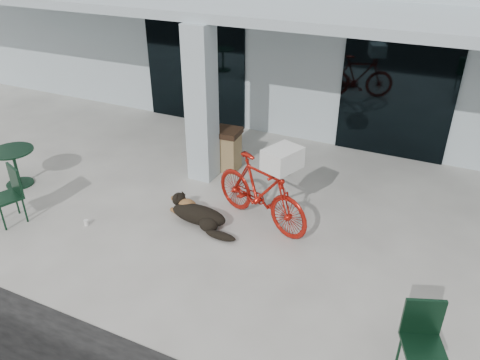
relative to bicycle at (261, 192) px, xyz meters
The scene contains 14 objects.
ground 1.38m from the bicycle, 101.39° to the right, with size 80.00×80.00×0.00m, color beige.
building 7.48m from the bicycle, 91.90° to the left, with size 22.00×7.00×4.50m, color #AABBC1.
storefront_glass_left 5.16m from the bicycle, 132.35° to the left, with size 2.80×0.06×2.70m, color black.
storefront_glass_right 4.15m from the bicycle, 67.59° to the left, with size 2.40×0.06×2.70m, color black.
column 2.26m from the bicycle, 147.82° to the left, with size 0.50×0.50×3.12m, color #AABBC1.
overhang 3.53m from the bicycle, 95.77° to the left, with size 22.00×2.80×0.18m, color #AABBC1.
bicycle is the anchor object (origin of this frame).
laundry_basket 0.92m from the bicycle, 20.84° to the right, with size 0.59×0.44×0.35m, color white.
dog 1.17m from the bicycle, 152.40° to the right, with size 1.21×0.40×0.40m, color black, non-canonical shape.
cup_near_dog 3.13m from the bicycle, 152.99° to the right, with size 0.08×0.08×0.10m, color white.
cafe_table_near 5.05m from the bicycle, behind, with size 0.82×0.82×0.77m, color black, non-canonical shape.
cafe_chair_near 4.43m from the bicycle, 155.04° to the right, with size 0.47×0.51×1.03m, color black, non-canonical shape.
cafe_chair_far_a 3.67m from the bicycle, 36.91° to the right, with size 0.46×0.50×1.01m, color black, non-canonical shape.
trash_receptacle 2.16m from the bicycle, 132.10° to the left, with size 0.54×0.54×0.91m, color #92774B, non-canonical shape.
Camera 1 is at (2.87, -5.23, 4.73)m, focal length 35.00 mm.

